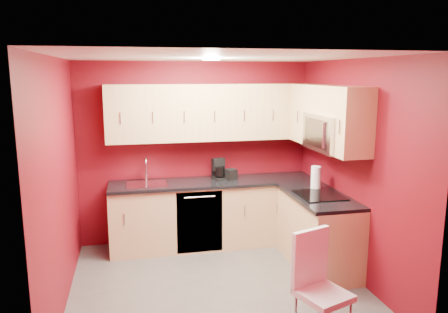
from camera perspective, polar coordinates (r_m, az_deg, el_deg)
name	(u,v)px	position (r m, az deg, el deg)	size (l,w,h in m)	color
floor	(217,285)	(5.10, -0.87, -16.46)	(3.20, 3.20, 0.00)	#53504E
ceiling	(217,57)	(4.54, -0.96, 12.88)	(3.20, 3.20, 0.00)	white
wall_back	(196,152)	(6.11, -3.70, 0.53)	(3.20, 3.20, 0.00)	#5F0916
wall_front	(257,223)	(3.26, 4.38, -8.63)	(3.20, 3.20, 0.00)	#5F0916
wall_left	(59,185)	(4.63, -20.75, -3.47)	(3.00, 3.00, 0.00)	#5F0916
wall_right	(354,170)	(5.21, 16.61, -1.68)	(3.00, 3.00, 0.00)	#5F0916
base_cabinets_back	(214,214)	(6.05, -1.28, -7.51)	(2.80, 0.60, 0.87)	tan
base_cabinets_right	(318,232)	(5.52, 12.12, -9.60)	(0.60, 1.30, 0.87)	tan
countertop_back	(214,182)	(5.91, -1.28, -3.36)	(2.80, 0.63, 0.04)	black
countertop_right	(318,196)	(5.36, 12.23, -5.10)	(0.63, 1.27, 0.04)	black
upper_cabinets_back	(212,112)	(5.90, -1.58, 5.81)	(2.80, 0.35, 0.75)	tan
upper_cabinets_right	(325,111)	(5.43, 13.10, 5.78)	(0.35, 1.55, 0.75)	tan
microwave	(331,133)	(5.22, 13.82, 3.05)	(0.42, 0.76, 0.42)	silver
cooktop	(319,195)	(5.32, 12.35, -4.94)	(0.50, 0.55, 0.01)	black
sink	(147,181)	(5.82, -10.06, -3.21)	(0.52, 0.42, 0.35)	silver
dishwasher_front	(200,222)	(5.74, -3.20, -8.55)	(0.60, 0.02, 0.82)	black
downlight	(211,59)	(4.83, -1.68, 12.57)	(0.20, 0.20, 0.01)	white
coffee_maker	(220,169)	(5.97, -0.52, -1.64)	(0.17, 0.22, 0.28)	black
napkin_holder	(231,174)	(5.96, 0.91, -2.34)	(0.13, 0.13, 0.14)	black
paper_towel	(316,178)	(5.58, 11.92, -2.73)	(0.17, 0.17, 0.29)	white
dining_chair	(323,289)	(4.06, 12.86, -16.52)	(0.40, 0.41, 0.98)	white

